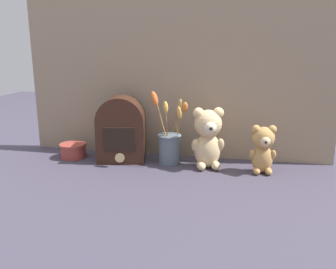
{
  "coord_description": "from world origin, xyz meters",
  "views": [
    {
      "loc": [
        0.29,
        -1.35,
        0.49
      ],
      "look_at": [
        0.0,
        0.02,
        0.13
      ],
      "focal_mm": 38.0,
      "sensor_mm": 36.0,
      "label": 1
    }
  ],
  "objects_px": {
    "flower_vase": "(170,143)",
    "decorative_tin_tall": "(73,150)",
    "vintage_radio": "(121,130)",
    "teddy_bear_large": "(208,137)",
    "teddy_bear_medium": "(263,148)"
  },
  "relations": [
    {
      "from": "flower_vase",
      "to": "decorative_tin_tall",
      "type": "distance_m",
      "value": 0.44
    },
    {
      "from": "decorative_tin_tall",
      "to": "vintage_radio",
      "type": "bearing_deg",
      "value": 1.04
    },
    {
      "from": "teddy_bear_large",
      "to": "teddy_bear_medium",
      "type": "xyz_separation_m",
      "value": [
        0.22,
        -0.02,
        -0.03
      ]
    },
    {
      "from": "vintage_radio",
      "to": "teddy_bear_medium",
      "type": "bearing_deg",
      "value": -2.88
    },
    {
      "from": "vintage_radio",
      "to": "teddy_bear_large",
      "type": "bearing_deg",
      "value": -2.21
    },
    {
      "from": "flower_vase",
      "to": "vintage_radio",
      "type": "xyz_separation_m",
      "value": [
        -0.21,
        -0.01,
        0.05
      ]
    },
    {
      "from": "flower_vase",
      "to": "vintage_radio",
      "type": "distance_m",
      "value": 0.21
    },
    {
      "from": "teddy_bear_medium",
      "to": "flower_vase",
      "type": "bearing_deg",
      "value": 174.23
    },
    {
      "from": "teddy_bear_medium",
      "to": "flower_vase",
      "type": "xyz_separation_m",
      "value": [
        -0.38,
        0.04,
        -0.01
      ]
    },
    {
      "from": "teddy_bear_large",
      "to": "teddy_bear_medium",
      "type": "distance_m",
      "value": 0.22
    },
    {
      "from": "teddy_bear_medium",
      "to": "vintage_radio",
      "type": "bearing_deg",
      "value": 177.12
    },
    {
      "from": "vintage_radio",
      "to": "decorative_tin_tall",
      "type": "bearing_deg",
      "value": -178.96
    },
    {
      "from": "teddy_bear_large",
      "to": "vintage_radio",
      "type": "height_order",
      "value": "vintage_radio"
    },
    {
      "from": "teddy_bear_large",
      "to": "decorative_tin_tall",
      "type": "bearing_deg",
      "value": 179.02
    },
    {
      "from": "teddy_bear_medium",
      "to": "flower_vase",
      "type": "height_order",
      "value": "flower_vase"
    }
  ]
}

